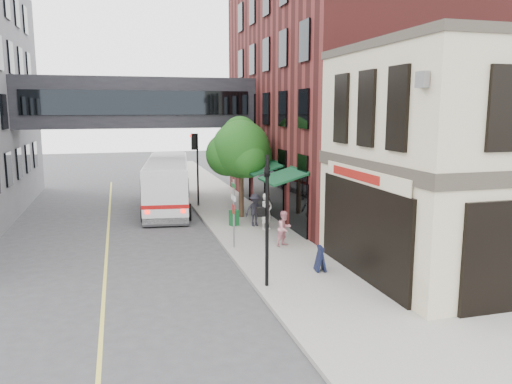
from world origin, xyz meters
TOP-DOWN VIEW (x-y plane):
  - ground at (0.00, 0.00)m, footprint 120.00×120.00m
  - sidewalk_main at (2.00, 14.00)m, footprint 4.00×60.00m
  - corner_building at (8.97, 2.00)m, footprint 10.19×8.12m
  - brick_building at (9.98, 15.00)m, footprint 13.76×18.00m
  - skyway_bridge at (-3.00, 18.00)m, footprint 14.00×3.18m
  - traffic_signal_near at (0.37, 2.00)m, footprint 0.44×0.22m
  - traffic_signal_far at (0.26, 17.00)m, footprint 0.53×0.28m
  - street_sign_pole at (0.39, 7.00)m, footprint 0.08×0.75m
  - street_tree at (2.19, 13.22)m, footprint 3.80×3.20m
  - lane_marking at (-5.00, 10.00)m, footprint 0.12×40.00m
  - bus at (-1.42, 17.55)m, footprint 3.82×11.37m
  - pedestrian_a at (2.71, 9.75)m, footprint 0.79×0.67m
  - pedestrian_b at (2.60, 6.64)m, footprint 0.95×0.88m
  - pedestrian_c at (2.35, 10.62)m, footprint 1.20×0.83m
  - newspaper_box at (1.33, 11.00)m, footprint 0.52×0.50m
  - sandwich_board at (2.78, 2.98)m, footprint 0.41×0.57m

SIDE VIEW (x-z plane):
  - ground at x=0.00m, z-range 0.00..0.00m
  - lane_marking at x=-5.00m, z-range 0.00..0.01m
  - sidewalk_main at x=2.00m, z-range 0.00..0.15m
  - newspaper_box at x=1.33m, z-range 0.15..0.97m
  - sandwich_board at x=2.78m, z-range 0.15..1.09m
  - pedestrian_b at x=2.60m, z-range 0.15..1.72m
  - pedestrian_c at x=2.35m, z-range 0.15..1.85m
  - pedestrian_a at x=2.71m, z-range 0.15..1.98m
  - bus at x=-1.42m, z-range 0.18..3.18m
  - street_sign_pole at x=0.39m, z-range 0.43..3.43m
  - traffic_signal_near at x=0.37m, z-range 0.68..5.28m
  - traffic_signal_far at x=0.26m, z-range 1.09..5.59m
  - street_tree at x=2.19m, z-range 1.11..6.71m
  - corner_building at x=8.97m, z-range -0.01..8.44m
  - skyway_bridge at x=-3.00m, z-range 5.00..8.00m
  - brick_building at x=9.98m, z-range -0.01..13.99m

